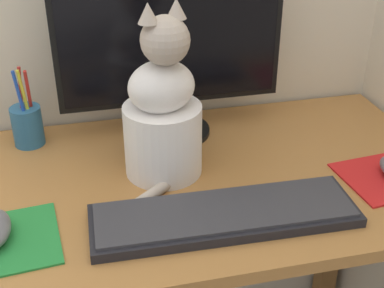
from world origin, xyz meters
The scene contains 6 objects.
desk centered at (0.00, 0.00, 0.62)m, with size 1.12×0.57×0.74m.
monitor centered at (0.04, 0.19, 0.95)m, with size 0.48×0.17×0.38m.
keyboard centered at (0.07, -0.15, 0.76)m, with size 0.47×0.15×0.02m.
mousepad_left centered at (-0.31, -0.12, 0.75)m, with size 0.20×0.18×0.00m.
cat centered at (-0.01, 0.03, 0.87)m, with size 0.19×0.24×0.34m.
pen_cup centered at (-0.27, 0.21, 0.79)m, with size 0.06×0.06×0.17m.
Camera 1 is at (-0.16, -0.86, 1.32)m, focal length 50.00 mm.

